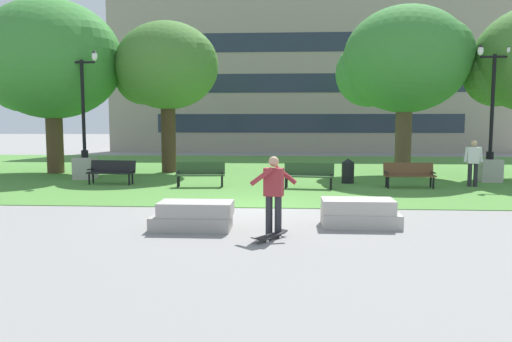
% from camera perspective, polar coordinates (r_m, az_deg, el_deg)
% --- Properties ---
extents(ground_plane, '(140.00, 140.00, 0.00)m').
position_cam_1_polar(ground_plane, '(14.08, -0.49, -4.27)').
color(ground_plane, gray).
extents(grass_lawn, '(40.00, 20.00, 0.02)m').
position_cam_1_polar(grass_lawn, '(23.97, 1.18, -0.03)').
color(grass_lawn, '#4C8438').
rests_on(grass_lawn, ground).
extents(concrete_block_center, '(1.84, 0.90, 0.64)m').
position_cam_1_polar(concrete_block_center, '(11.43, -7.15, -5.14)').
color(concrete_block_center, '#9E9991').
rests_on(concrete_block_center, ground).
extents(concrete_block_left, '(1.80, 0.90, 0.64)m').
position_cam_1_polar(concrete_block_left, '(11.94, 11.71, -4.75)').
color(concrete_block_left, '#B2ADA3').
rests_on(concrete_block_left, ground).
extents(person_skateboarder, '(1.02, 0.54, 1.71)m').
position_cam_1_polar(person_skateboarder, '(10.67, 2.03, -2.26)').
color(person_skateboarder, '#28282D').
rests_on(person_skateboarder, ground).
extents(skateboard, '(0.75, 0.95, 0.14)m').
position_cam_1_polar(skateboard, '(10.43, 1.59, -7.41)').
color(skateboard, black).
rests_on(skateboard, ground).
extents(park_bench_near_left, '(1.84, 0.68, 0.90)m').
position_cam_1_polar(park_bench_near_left, '(19.89, -16.16, 0.05)').
color(park_bench_near_left, black).
rests_on(park_bench_near_left, grass_lawn).
extents(park_bench_near_right, '(1.81, 0.56, 0.90)m').
position_cam_1_polar(park_bench_near_right, '(18.94, 17.10, -0.26)').
color(park_bench_near_right, brown).
rests_on(park_bench_near_right, grass_lawn).
extents(park_bench_far_left, '(1.85, 0.76, 0.90)m').
position_cam_1_polar(park_bench_far_left, '(18.06, 6.05, -0.32)').
color(park_bench_far_left, '#284723').
rests_on(park_bench_far_left, grass_lawn).
extents(park_bench_far_right, '(1.84, 0.70, 0.90)m').
position_cam_1_polar(park_bench_far_right, '(18.46, -6.38, -0.19)').
color(park_bench_far_right, '#284723').
rests_on(park_bench_far_right, grass_lawn).
extents(lamp_post_left, '(1.32, 0.80, 5.28)m').
position_cam_1_polar(lamp_post_left, '(21.85, -18.99, 1.90)').
color(lamp_post_left, '#ADA89E').
rests_on(lamp_post_left, grass_lawn).
extents(lamp_post_center, '(1.32, 0.80, 5.39)m').
position_cam_1_polar(lamp_post_center, '(21.83, 25.18, 1.71)').
color(lamp_post_center, '#ADA89E').
rests_on(lamp_post_center, grass_lawn).
extents(tree_near_right, '(6.63, 6.31, 7.87)m').
position_cam_1_polar(tree_near_right, '(25.05, -22.48, 11.51)').
color(tree_near_right, '#4C3823').
rests_on(tree_near_right, grass_lawn).
extents(tree_near_left, '(4.96, 4.72, 6.95)m').
position_cam_1_polar(tree_near_left, '(23.88, -10.24, 11.56)').
color(tree_near_left, '#42301E').
rests_on(tree_near_left, grass_lawn).
extents(tree_far_right, '(5.74, 5.47, 7.41)m').
position_cam_1_polar(tree_far_right, '(23.36, 16.54, 11.91)').
color(tree_far_right, brown).
rests_on(tree_far_right, grass_lawn).
extents(trash_bin, '(0.49, 0.49, 0.96)m').
position_cam_1_polar(trash_bin, '(19.72, 10.46, 0.03)').
color(trash_bin, black).
rests_on(trash_bin, grass_lawn).
extents(person_bystander_near_lawn, '(0.68, 0.33, 1.71)m').
position_cam_1_polar(person_bystander_near_lawn, '(20.00, 23.58, 1.10)').
color(person_bystander_near_lawn, '#28282D').
rests_on(person_bystander_near_lawn, grass_lawn).
extents(building_facade_distant, '(30.63, 1.03, 13.96)m').
position_cam_1_polar(building_facade_distant, '(38.62, 6.06, 12.54)').
color(building_facade_distant, gray).
rests_on(building_facade_distant, ground).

